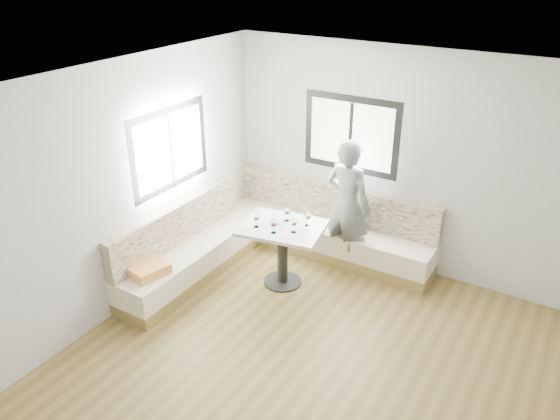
% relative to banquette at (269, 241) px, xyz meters
% --- Properties ---
extents(room, '(5.01, 5.01, 2.81)m').
position_rel_banquette_xyz_m(room, '(1.51, -1.54, 1.08)').
color(room, brown).
rests_on(room, ground).
extents(banquette, '(2.90, 2.80, 0.95)m').
position_rel_banquette_xyz_m(banquette, '(0.00, 0.00, 0.00)').
color(banquette, olive).
rests_on(banquette, ground).
extents(table, '(1.09, 0.91, 0.80)m').
position_rel_banquette_xyz_m(table, '(0.40, -0.31, 0.26)').
color(table, black).
rests_on(table, ground).
extents(person, '(0.69, 0.52, 1.73)m').
position_rel_banquette_xyz_m(person, '(0.87, 0.49, 0.53)').
color(person, slate).
rests_on(person, ground).
extents(olive_ramekin, '(0.09, 0.09, 0.04)m').
position_rel_banquette_xyz_m(olive_ramekin, '(0.29, -0.30, 0.48)').
color(olive_ramekin, white).
rests_on(olive_ramekin, table).
extents(wine_glass_a, '(0.08, 0.08, 0.18)m').
position_rel_banquette_xyz_m(wine_glass_a, '(0.15, -0.49, 0.59)').
color(wine_glass_a, white).
rests_on(wine_glass_a, table).
extents(wine_glass_b, '(0.08, 0.08, 0.18)m').
position_rel_banquette_xyz_m(wine_glass_b, '(0.40, -0.51, 0.59)').
color(wine_glass_b, white).
rests_on(wine_glass_b, table).
extents(wine_glass_c, '(0.08, 0.08, 0.18)m').
position_rel_banquette_xyz_m(wine_glass_c, '(0.59, -0.38, 0.59)').
color(wine_glass_c, white).
rests_on(wine_glass_c, table).
extents(wine_glass_d, '(0.08, 0.08, 0.18)m').
position_rel_banquette_xyz_m(wine_glass_d, '(0.37, -0.17, 0.59)').
color(wine_glass_d, white).
rests_on(wine_glass_d, table).
extents(wine_glass_e, '(0.08, 0.08, 0.18)m').
position_rel_banquette_xyz_m(wine_glass_e, '(0.64, -0.14, 0.59)').
color(wine_glass_e, white).
rests_on(wine_glass_e, table).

